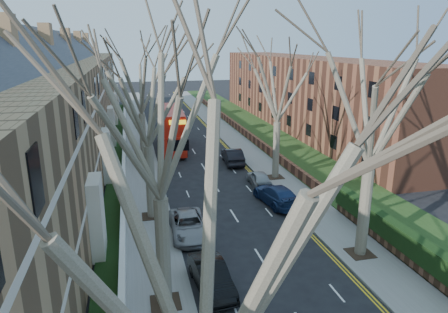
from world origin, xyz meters
TOP-DOWN VIEW (x-y plane):
  - pavement_left at (-6.00, 39.00)m, footprint 3.00×102.00m
  - pavement_right at (6.00, 39.00)m, footprint 3.00×102.00m
  - terrace_left at (-13.65, 31.00)m, footprint 9.70×78.00m
  - flats_right at (17.46, 43.00)m, footprint 13.97×54.00m
  - front_wall_left at (-7.65, 31.00)m, footprint 0.30×78.00m
  - grass_verge_right at (10.50, 39.00)m, footprint 6.00×102.00m
  - tree_left_near at (-5.70, -4.00)m, footprint 9.80×9.80m
  - tree_left_mid at (-5.70, 6.00)m, footprint 10.50×10.50m
  - tree_left_far at (-5.70, 16.00)m, footprint 10.15×10.15m
  - tree_left_dist at (-5.70, 28.00)m, footprint 10.50×10.50m
  - tree_right_mid at (5.70, 8.00)m, footprint 10.50×10.50m
  - tree_right_far at (5.70, 22.00)m, footprint 10.15×10.15m
  - double_decker_bus at (-2.16, 34.74)m, footprint 3.21×10.93m
  - car_left_mid at (-3.34, 6.79)m, footprint 1.88×4.37m
  - car_left_far at (-3.58, 12.82)m, footprint 2.30×4.91m
  - car_right_near at (3.70, 16.39)m, footprint 2.72×5.27m
  - car_right_mid at (3.70, 20.64)m, footprint 1.70×3.86m
  - car_right_far at (3.10, 27.39)m, footprint 2.01×4.91m

SIDE VIEW (x-z plane):
  - pavement_left at x=-6.00m, z-range 0.00..0.12m
  - pavement_right at x=6.00m, z-range 0.00..0.12m
  - grass_verge_right at x=10.50m, z-range 0.12..0.18m
  - front_wall_left at x=-7.65m, z-range 0.12..1.12m
  - car_right_mid at x=3.70m, z-range 0.00..1.29m
  - car_left_far at x=-3.58m, z-range 0.00..1.36m
  - car_left_mid at x=-3.34m, z-range 0.00..1.40m
  - car_right_near at x=3.70m, z-range 0.00..1.46m
  - car_right_far at x=3.10m, z-range 0.00..1.58m
  - double_decker_bus at x=-2.16m, z-range -0.04..4.49m
  - flats_right at x=17.46m, z-range -0.02..9.98m
  - terrace_left at x=-13.65m, z-range -1.27..12.33m
  - tree_left_near at x=-5.70m, z-range 2.06..15.79m
  - tree_left_far at x=-5.70m, z-range 2.13..16.35m
  - tree_right_far at x=5.70m, z-range 2.13..16.35m
  - tree_left_mid at x=-5.70m, z-range 2.20..16.91m
  - tree_right_mid at x=5.70m, z-range 2.20..16.91m
  - tree_left_dist at x=-5.70m, z-range 2.20..16.91m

